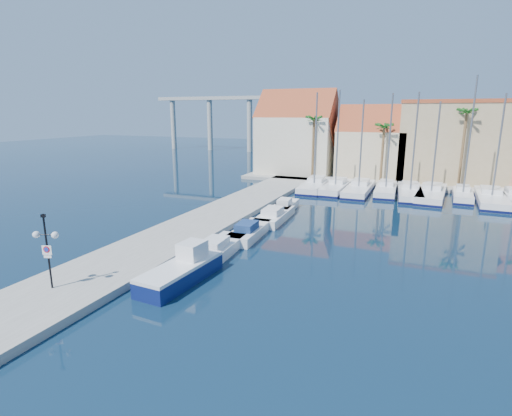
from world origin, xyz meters
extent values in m
plane|color=black|center=(0.00, 0.00, 0.00)|extent=(260.00, 260.00, 0.00)
cube|color=gray|center=(-9.00, 13.50, 0.25)|extent=(6.00, 77.00, 0.50)
cube|color=gray|center=(10.00, 48.00, 0.25)|extent=(54.00, 16.00, 0.50)
cylinder|color=black|center=(-9.49, -1.81, 2.69)|extent=(0.11, 0.11, 4.38)
cylinder|color=black|center=(-9.75, -1.89, 3.68)|extent=(0.54, 0.22, 0.05)
cylinder|color=black|center=(-9.23, -1.73, 3.68)|extent=(0.54, 0.22, 0.05)
sphere|color=white|center=(-10.01, -1.98, 3.68)|extent=(0.39, 0.39, 0.39)
sphere|color=white|center=(-8.97, -1.64, 3.68)|extent=(0.39, 0.39, 0.39)
cube|color=black|center=(-9.49, -1.81, 4.77)|extent=(0.27, 0.20, 0.18)
cube|color=white|center=(-9.47, -1.87, 2.80)|extent=(0.53, 0.20, 0.55)
cylinder|color=red|center=(-9.47, -1.90, 2.86)|extent=(0.36, 0.13, 0.37)
cylinder|color=#1933A5|center=(-9.46, -1.91, 2.86)|extent=(0.25, 0.09, 0.26)
cube|color=white|center=(-9.47, -1.87, 2.42)|extent=(0.43, 0.17, 0.15)
cube|color=#0E1952|center=(-3.77, 2.68, 0.48)|extent=(2.58, 6.52, 0.96)
cube|color=white|center=(-3.77, 2.68, 1.06)|extent=(2.58, 6.52, 0.21)
cube|color=white|center=(-3.68, 3.96, 1.65)|extent=(1.50, 1.80, 1.17)
cube|color=white|center=(-3.96, 8.00, 0.40)|extent=(2.46, 6.61, 0.80)
cube|color=white|center=(-3.92, 7.35, 1.10)|extent=(1.59, 2.36, 0.60)
cube|color=white|center=(-3.63, 12.90, 0.40)|extent=(2.43, 6.52, 0.80)
cube|color=navy|center=(-3.59, 12.26, 1.10)|extent=(1.57, 2.32, 0.60)
cube|color=white|center=(-3.46, 18.68, 0.40)|extent=(2.53, 7.03, 0.80)
cube|color=white|center=(-3.43, 17.99, 1.10)|extent=(1.66, 2.49, 0.60)
cube|color=white|center=(-3.76, 22.87, 0.40)|extent=(2.24, 5.65, 0.80)
cube|color=white|center=(-3.72, 22.32, 1.10)|extent=(1.40, 2.03, 0.60)
cube|color=white|center=(-3.95, 35.86, 0.50)|extent=(3.31, 10.83, 1.00)
cube|color=#0C113E|center=(-3.95, 35.86, 0.18)|extent=(3.37, 10.90, 0.28)
cube|color=white|center=(-4.01, 36.93, 1.30)|extent=(2.11, 3.30, 0.60)
cylinder|color=slate|center=(-3.93, 35.32, 6.90)|extent=(0.20, 0.20, 11.79)
cube|color=white|center=(-1.00, 35.75, 0.50)|extent=(2.85, 10.24, 1.00)
cube|color=#0C113E|center=(-1.00, 35.75, 0.18)|extent=(2.92, 10.30, 0.28)
cube|color=white|center=(-0.98, 36.77, 1.30)|extent=(1.92, 3.09, 0.60)
cylinder|color=slate|center=(-1.01, 35.24, 7.02)|extent=(0.20, 0.20, 12.03)
cube|color=white|center=(2.02, 35.75, 0.50)|extent=(2.89, 11.02, 1.00)
cube|color=#0C113E|center=(2.02, 35.75, 0.18)|extent=(2.95, 11.08, 0.28)
cube|color=white|center=(2.01, 36.85, 1.30)|extent=(2.01, 3.31, 0.60)
cylinder|color=slate|center=(2.02, 35.20, 6.42)|extent=(0.20, 0.20, 10.84)
cube|color=white|center=(5.28, 36.56, 0.50)|extent=(2.82, 9.50, 1.00)
cube|color=#0C113E|center=(5.28, 36.56, 0.18)|extent=(2.88, 9.56, 0.28)
cube|color=white|center=(5.24, 37.50, 1.30)|extent=(1.82, 2.89, 0.60)
cylinder|color=slate|center=(5.30, 36.09, 6.79)|extent=(0.20, 0.20, 11.58)
cube|color=white|center=(8.23, 35.96, 0.50)|extent=(3.55, 10.74, 1.00)
cube|color=#0C113E|center=(8.23, 35.96, 0.18)|extent=(3.61, 10.81, 0.28)
cube|color=white|center=(8.15, 37.01, 1.30)|extent=(2.16, 3.31, 0.60)
cylinder|color=slate|center=(8.27, 35.43, 6.82)|extent=(0.20, 0.20, 11.64)
cube|color=white|center=(10.70, 36.01, 0.50)|extent=(3.84, 11.65, 1.00)
cube|color=#0C113E|center=(10.70, 36.01, 0.18)|extent=(3.91, 11.71, 0.28)
cube|color=white|center=(10.79, 37.15, 1.30)|extent=(2.34, 3.59, 0.60)
cylinder|color=slate|center=(10.66, 35.43, 6.26)|extent=(0.20, 0.20, 10.52)
cube|color=white|center=(14.18, 36.47, 0.50)|extent=(2.37, 8.07, 1.00)
cube|color=#0C113E|center=(14.18, 36.47, 0.18)|extent=(2.43, 8.14, 0.28)
cube|color=white|center=(14.21, 37.27, 1.30)|extent=(1.54, 2.45, 0.60)
cylinder|color=slate|center=(14.17, 36.07, 7.69)|extent=(0.20, 0.20, 13.38)
cube|color=white|center=(17.12, 35.90, 0.50)|extent=(3.40, 11.61, 1.00)
cube|color=#0C113E|center=(17.12, 35.90, 0.18)|extent=(3.46, 11.67, 0.28)
cube|color=white|center=(17.16, 37.05, 1.30)|extent=(2.22, 3.52, 0.60)
cylinder|color=slate|center=(17.10, 35.32, 6.67)|extent=(0.20, 0.20, 11.34)
cube|color=beige|center=(-10.00, 47.00, 5.00)|extent=(12.00, 9.00, 9.00)
cube|color=#963C20|center=(-10.00, 47.00, 9.50)|extent=(12.30, 9.00, 9.00)
cube|color=beige|center=(2.00, 47.00, 4.00)|extent=(10.00, 8.00, 7.00)
cube|color=#963C20|center=(2.00, 47.00, 7.50)|extent=(10.30, 8.00, 8.00)
cube|color=tan|center=(13.00, 48.00, 6.00)|extent=(14.00, 10.00, 11.00)
cube|color=#963C20|center=(13.00, 48.00, 11.75)|extent=(14.20, 10.20, 0.50)
cylinder|color=brown|center=(-6.00, 42.00, 5.00)|extent=(0.36, 0.36, 9.00)
sphere|color=#195317|center=(-6.00, 42.00, 9.35)|extent=(2.60, 2.60, 2.60)
cylinder|color=brown|center=(4.00, 42.00, 4.50)|extent=(0.36, 0.36, 8.00)
sphere|color=#195317|center=(4.00, 42.00, 8.35)|extent=(2.60, 2.60, 2.60)
cylinder|color=brown|center=(14.00, 42.00, 5.50)|extent=(0.36, 0.36, 10.00)
sphere|color=#195317|center=(14.00, 42.00, 10.35)|extent=(2.60, 2.60, 2.60)
cube|color=#9E9E99|center=(-38.00, 82.00, 14.00)|extent=(48.00, 2.20, 0.90)
cylinder|color=#9E9E99|center=(-58.00, 82.00, 7.00)|extent=(1.40, 1.40, 14.00)
cylinder|color=#9E9E99|center=(-46.00, 82.00, 7.00)|extent=(1.40, 1.40, 14.00)
cylinder|color=#9E9E99|center=(-34.00, 82.00, 7.00)|extent=(1.40, 1.40, 14.00)
cylinder|color=#9E9E99|center=(-22.00, 82.00, 7.00)|extent=(1.40, 1.40, 14.00)
camera|label=1|loc=(9.50, -16.76, 10.30)|focal=28.00mm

